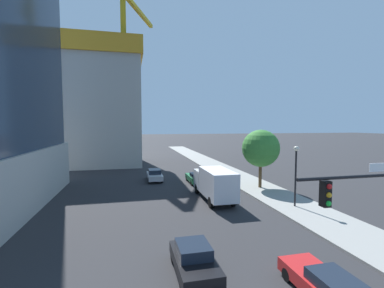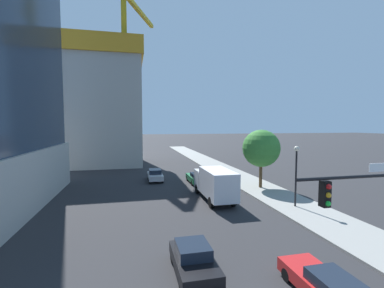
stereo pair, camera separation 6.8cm
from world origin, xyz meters
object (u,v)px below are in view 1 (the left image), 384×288
object	(u,v)px
car_red	(326,285)
traffic_light_pole	(378,202)
car_green	(196,178)
construction_building	(102,98)
street_tree	(261,148)
street_lamp	(296,166)
car_black	(194,259)
car_silver	(155,175)
box_truck	(215,182)

from	to	relation	value
car_red	traffic_light_pole	bearing A→B (deg)	-2.42
traffic_light_pole	car_green	xyz separation A→B (m)	(-2.32, 22.92, -3.38)
construction_building	street_tree	size ratio (longest dim) A/B	4.50
street_lamp	car_red	bearing A→B (deg)	-118.99
construction_building	traffic_light_pole	xyz separation A→B (m)	(15.22, -42.17, -8.25)
street_tree	car_black	bearing A→B (deg)	-127.09
street_lamp	car_green	distance (m)	13.46
car_silver	car_red	world-z (taller)	car_silver
construction_building	traffic_light_pole	distance (m)	45.59
traffic_light_pole	street_lamp	bearing A→B (deg)	70.94
car_green	construction_building	bearing A→B (deg)	123.83
car_green	car_black	size ratio (longest dim) A/B	1.06
car_green	car_silver	xyz separation A→B (m)	(-4.92, 2.60, 0.05)
car_red	car_black	xyz separation A→B (m)	(-4.92, 3.20, 0.07)
construction_building	traffic_light_pole	size ratio (longest dim) A/B	4.87
traffic_light_pole	street_lamp	size ratio (longest dim) A/B	1.15
construction_building	car_silver	size ratio (longest dim) A/B	7.08
car_green	street_lamp	bearing A→B (deg)	-61.55
car_black	box_truck	world-z (taller)	box_truck
construction_building	car_silver	distance (m)	21.80
traffic_light_pole	car_black	size ratio (longest dim) A/B	1.54
construction_building	box_truck	distance (m)	31.74
car_green	box_truck	distance (m)	7.81
car_black	box_truck	bearing A→B (deg)	67.49
traffic_light_pole	street_tree	xyz separation A→B (m)	(4.29, 18.54, 0.58)
car_red	construction_building	bearing A→B (deg)	107.05
traffic_light_pole	car_black	xyz separation A→B (m)	(-7.24, 3.30, -3.35)
box_truck	car_black	bearing A→B (deg)	-112.51
box_truck	car_red	bearing A→B (deg)	-90.00
traffic_light_pole	street_lamp	xyz separation A→B (m)	(3.93, 11.38, -0.39)
street_tree	car_black	xyz separation A→B (m)	(-11.52, -15.24, -3.93)
box_truck	street_lamp	bearing A→B (deg)	-31.26
car_red	box_truck	bearing A→B (deg)	90.00
car_green	car_black	bearing A→B (deg)	-104.08
street_lamp	street_tree	world-z (taller)	street_tree
street_lamp	car_green	size ratio (longest dim) A/B	1.26
street_tree	car_silver	size ratio (longest dim) A/B	1.57
construction_building	car_red	xyz separation A→B (m)	(12.91, -42.08, -11.66)
traffic_light_pole	car_green	bearing A→B (deg)	95.78
street_tree	box_truck	size ratio (longest dim) A/B	0.91
car_red	car_black	distance (m)	5.87
construction_building	car_red	size ratio (longest dim) A/B	6.97
car_silver	car_red	distance (m)	25.89
traffic_light_pole	car_silver	xyz separation A→B (m)	(-7.24, 25.51, -3.33)
construction_building	car_red	bearing A→B (deg)	-72.95
street_tree	box_truck	bearing A→B (deg)	-152.99
street_lamp	car_silver	bearing A→B (deg)	128.32
car_green	car_red	world-z (taller)	car_green
car_silver	construction_building	bearing A→B (deg)	115.61
car_silver	car_black	size ratio (longest dim) A/B	1.06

